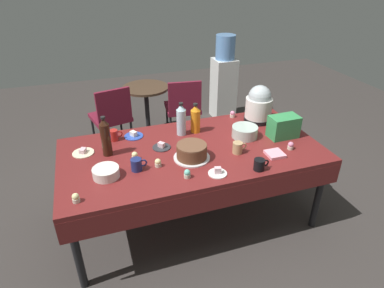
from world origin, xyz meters
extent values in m
plane|color=#383330|center=(0.00, 0.00, 0.00)|extent=(9.00, 9.00, 0.00)
cube|color=maroon|center=(0.00, 0.00, 0.73)|extent=(2.20, 1.10, 0.04)
cylinder|color=black|center=(-1.02, -0.47, 0.35)|extent=(0.06, 0.06, 0.71)
cylinder|color=black|center=(1.02, -0.47, 0.35)|extent=(0.06, 0.06, 0.71)
cylinder|color=black|center=(-1.02, 0.47, 0.35)|extent=(0.06, 0.06, 0.71)
cylinder|color=black|center=(1.02, 0.47, 0.35)|extent=(0.06, 0.06, 0.71)
cube|color=maroon|center=(0.00, -0.55, 0.62)|extent=(2.20, 0.01, 0.18)
cube|color=maroon|center=(0.00, 0.55, 0.62)|extent=(2.20, 0.01, 0.18)
cylinder|color=silver|center=(-0.05, -0.14, 0.76)|extent=(0.30, 0.30, 0.01)
cylinder|color=brown|center=(-0.05, -0.14, 0.82)|extent=(0.25, 0.25, 0.11)
cylinder|color=brown|center=(-0.05, -0.14, 0.87)|extent=(0.24, 0.24, 0.01)
cylinder|color=black|center=(0.80, 0.33, 0.77)|extent=(0.27, 0.27, 0.04)
cylinder|color=white|center=(0.80, 0.33, 0.89)|extent=(0.26, 0.26, 0.20)
sphere|color=#B2BCC1|center=(0.80, 0.33, 1.01)|extent=(0.22, 0.22, 0.22)
cylinder|color=#B2C6BC|center=(0.53, 0.06, 0.80)|extent=(0.23, 0.23, 0.10)
cylinder|color=silver|center=(-0.73, -0.18, 0.79)|extent=(0.20, 0.20, 0.07)
cylinder|color=#2D2D33|center=(-0.24, 0.11, 0.75)|extent=(0.16, 0.16, 0.01)
cube|color=beige|center=(-0.24, 0.11, 0.78)|extent=(0.06, 0.07, 0.04)
cylinder|color=white|center=(0.07, -0.41, 0.75)|extent=(0.14, 0.14, 0.01)
cube|color=beige|center=(0.07, -0.41, 0.78)|extent=(0.06, 0.04, 0.05)
cylinder|color=#2D4CB2|center=(-0.43, 0.39, 0.75)|extent=(0.17, 0.17, 0.01)
cube|color=white|center=(-0.43, 0.39, 0.78)|extent=(0.07, 0.07, 0.04)
cylinder|color=beige|center=(-0.88, 0.22, 0.75)|extent=(0.18, 0.18, 0.01)
cube|color=beige|center=(-0.88, 0.22, 0.78)|extent=(0.07, 0.07, 0.04)
cylinder|color=beige|center=(0.60, 0.48, 0.77)|extent=(0.05, 0.05, 0.03)
sphere|color=pink|center=(0.60, 0.48, 0.79)|extent=(0.05, 0.05, 0.05)
cylinder|color=beige|center=(-0.95, -0.41, 0.77)|extent=(0.05, 0.05, 0.03)
sphere|color=beige|center=(-0.95, -0.41, 0.79)|extent=(0.05, 0.05, 0.05)
cylinder|color=beige|center=(-0.17, -0.38, 0.77)|extent=(0.05, 0.05, 0.03)
sphere|color=#6BC6B2|center=(-0.17, -0.38, 0.79)|extent=(0.05, 0.05, 0.05)
cylinder|color=beige|center=(0.80, -0.26, 0.77)|extent=(0.05, 0.05, 0.03)
sphere|color=pink|center=(0.80, -0.26, 0.79)|extent=(0.05, 0.05, 0.05)
cylinder|color=beige|center=(-0.34, -0.17, 0.77)|extent=(0.05, 0.05, 0.03)
sphere|color=beige|center=(-0.34, -0.17, 0.79)|extent=(0.05, 0.05, 0.05)
cylinder|color=beige|center=(-0.49, -0.01, 0.77)|extent=(0.05, 0.05, 0.03)
sphere|color=beige|center=(-0.49, -0.01, 0.79)|extent=(0.05, 0.05, 0.05)
cylinder|color=#33190F|center=(-0.69, 0.14, 0.89)|extent=(0.08, 0.08, 0.28)
cone|color=#33190F|center=(-0.69, 0.14, 1.05)|extent=(0.07, 0.07, 0.05)
cylinder|color=black|center=(-0.69, 0.14, 1.09)|extent=(0.04, 0.04, 0.02)
cylinder|color=silver|center=(-0.01, 0.29, 0.87)|extent=(0.09, 0.09, 0.24)
cone|color=silver|center=(-0.01, 0.29, 1.02)|extent=(0.08, 0.08, 0.05)
cylinder|color=black|center=(-0.01, 0.29, 1.05)|extent=(0.04, 0.04, 0.02)
cylinder|color=orange|center=(0.13, 0.30, 0.86)|extent=(0.09, 0.09, 0.22)
cone|color=orange|center=(0.13, 0.30, 0.99)|extent=(0.08, 0.08, 0.05)
cylinder|color=black|center=(0.13, 0.30, 1.02)|extent=(0.04, 0.04, 0.02)
cylinder|color=black|center=(0.39, -0.46, 0.80)|extent=(0.09, 0.09, 0.09)
torus|color=black|center=(0.44, -0.46, 0.80)|extent=(0.06, 0.01, 0.06)
cylinder|color=navy|center=(-0.50, -0.17, 0.80)|extent=(0.08, 0.08, 0.10)
torus|color=navy|center=(-0.45, -0.17, 0.80)|extent=(0.06, 0.01, 0.06)
cylinder|color=tan|center=(0.34, -0.18, 0.80)|extent=(0.08, 0.08, 0.10)
torus|color=tan|center=(0.39, -0.18, 0.80)|extent=(0.06, 0.01, 0.06)
cylinder|color=#B2231E|center=(-0.61, 0.37, 0.80)|extent=(0.08, 0.08, 0.10)
torus|color=#B2231E|center=(-0.56, 0.37, 0.80)|extent=(0.06, 0.01, 0.06)
cube|color=#338C4C|center=(0.85, -0.05, 0.85)|extent=(0.26, 0.16, 0.20)
cube|color=pink|center=(0.62, -0.31, 0.76)|extent=(0.14, 0.14, 0.02)
cube|color=maroon|center=(-0.55, 1.60, 0.42)|extent=(0.53, 0.53, 0.05)
cube|color=maroon|center=(-0.50, 1.41, 0.65)|extent=(0.42, 0.14, 0.40)
cylinder|color=black|center=(-0.41, 1.83, 0.20)|extent=(0.04, 0.04, 0.40)
cylinder|color=black|center=(-0.78, 1.74, 0.20)|extent=(0.04, 0.04, 0.40)
cylinder|color=black|center=(-0.32, 1.46, 0.20)|extent=(0.04, 0.04, 0.40)
cylinder|color=black|center=(-0.69, 1.37, 0.20)|extent=(0.04, 0.04, 0.40)
cube|color=maroon|center=(0.40, 1.60, 0.42)|extent=(0.49, 0.49, 0.05)
cube|color=maroon|center=(0.37, 1.40, 0.65)|extent=(0.42, 0.09, 0.40)
cylinder|color=black|center=(0.61, 1.76, 0.20)|extent=(0.03, 0.03, 0.40)
cylinder|color=black|center=(0.24, 1.81, 0.20)|extent=(0.03, 0.03, 0.40)
cylinder|color=black|center=(0.56, 1.39, 0.20)|extent=(0.03, 0.03, 0.40)
cylinder|color=black|center=(0.19, 1.44, 0.20)|extent=(0.03, 0.03, 0.40)
cylinder|color=#473323|center=(-0.05, 1.75, 0.70)|extent=(0.60, 0.60, 0.03)
cylinder|color=black|center=(-0.05, 1.75, 0.35)|extent=(0.06, 0.06, 0.67)
cylinder|color=black|center=(-0.05, 1.75, 0.01)|extent=(0.44, 0.44, 0.02)
cube|color=silver|center=(1.18, 2.04, 0.45)|extent=(0.32, 0.32, 0.90)
cylinder|color=#6699D8|center=(1.18, 2.04, 1.07)|extent=(0.28, 0.28, 0.34)
camera|label=1|loc=(-0.76, -2.28, 2.17)|focal=30.66mm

